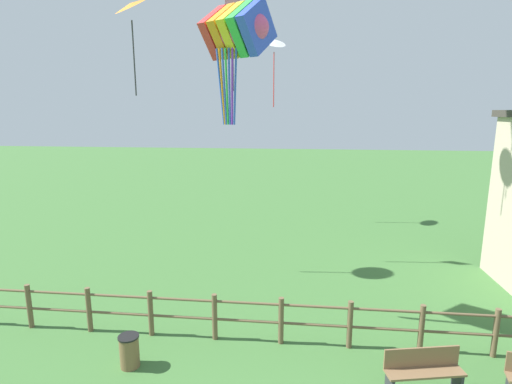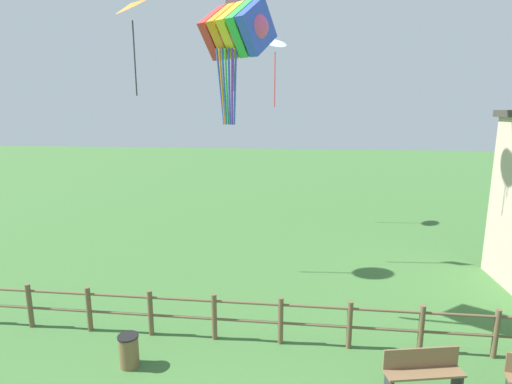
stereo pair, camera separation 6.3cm
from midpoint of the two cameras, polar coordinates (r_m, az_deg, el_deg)
name	(u,v)px [view 2 (the right image)]	position (r m, az deg, el deg)	size (l,w,h in m)	color
wooden_fence	(247,316)	(10.96, -1.11, -17.30)	(19.51, 0.14, 1.28)	brown
park_bench_near_fence	(423,369)	(10.11, 22.90, -22.31)	(1.74, 0.74, 0.96)	brown
trash_bin	(129,351)	(10.64, -17.53, -20.80)	(0.49, 0.49, 0.80)	brown
kite_rainbow_parafoil	(237,31)	(11.22, -2.51, 22.02)	(2.34, 2.18, 3.16)	#E54C8C
kite_white_delta	(275,44)	(21.61, 2.84, 20.38)	(1.60, 1.56, 3.55)	white
kite_pink_diamond	(233,27)	(15.87, -3.16, 22.51)	(0.61, 0.45, 3.40)	pink
kite_orange_delta	(132,7)	(15.52, -17.22, 23.94)	(1.68, 1.66, 3.37)	orange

